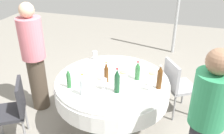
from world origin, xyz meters
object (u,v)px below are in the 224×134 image
at_px(plate_mid, 91,68).
at_px(chair_outer, 14,108).
at_px(dining_table, 112,89).
at_px(plate_rear, 123,73).
at_px(bottle_dark_green_right, 117,81).
at_px(wine_glass_right, 104,82).
at_px(bottle_brown_outer, 160,78).
at_px(bottle_clear_left, 83,85).
at_px(plate_inner, 152,74).
at_px(wine_glass_near, 150,84).
at_px(bottle_brown_east, 106,73).
at_px(chair_south, 177,84).
at_px(wine_glass_outer, 95,54).
at_px(bottle_green_near, 69,79).
at_px(plate_west, 123,62).
at_px(person_left, 34,57).
at_px(bottle_green_front, 138,71).
at_px(person_east, 205,123).

distance_m(plate_mid, chair_outer, 1.14).
bearing_deg(dining_table, chair_outer, -148.23).
xyz_separation_m(plate_mid, plate_rear, (0.48, -0.00, 0.00)).
distance_m(bottle_dark_green_right, plate_mid, 0.70).
bearing_deg(plate_mid, wine_glass_right, -51.86).
bearing_deg(bottle_brown_outer, bottle_clear_left, -153.47).
distance_m(dining_table, plate_inner, 0.59).
relative_size(bottle_brown_outer, wine_glass_near, 2.37).
height_order(bottle_dark_green_right, chair_outer, bottle_dark_green_right).
xyz_separation_m(bottle_clear_left, wine_glass_near, (0.74, 0.33, -0.04)).
height_order(bottle_brown_east, plate_inner, bottle_brown_east).
height_order(wine_glass_right, chair_south, wine_glass_right).
height_order(wine_glass_right, chair_outer, wine_glass_right).
xyz_separation_m(bottle_brown_east, plate_inner, (0.55, 0.35, -0.12)).
xyz_separation_m(chair_outer, chair_south, (1.91, 1.19, 0.00)).
relative_size(dining_table, bottle_dark_green_right, 4.72).
distance_m(bottle_clear_left, chair_outer, 0.96).
bearing_deg(wine_glass_outer, bottle_green_near, -91.76).
distance_m(plate_inner, plate_west, 0.54).
bearing_deg(bottle_brown_east, person_left, 173.26).
bearing_deg(bottle_green_front, wine_glass_right, -133.88).
bearing_deg(wine_glass_near, person_east, -41.99).
xyz_separation_m(bottle_green_near, plate_mid, (0.08, 0.54, -0.12)).
relative_size(wine_glass_outer, person_east, 0.09).
xyz_separation_m(person_left, person_east, (2.34, -0.74, -0.02)).
bearing_deg(chair_south, wine_glass_outer, -120.96).
bearing_deg(wine_glass_near, bottle_brown_outer, 42.27).
bearing_deg(bottle_clear_left, bottle_dark_green_right, 26.34).
height_order(bottle_green_front, plate_mid, bottle_green_front).
distance_m(wine_glass_right, wine_glass_outer, 0.85).
xyz_separation_m(wine_glass_outer, plate_inner, (0.92, -0.21, -0.09)).
height_order(plate_mid, plate_inner, plate_inner).
bearing_deg(dining_table, bottle_brown_east, -126.07).
bearing_deg(plate_rear, bottle_dark_green_right, -84.91).
height_order(plate_mid, plate_west, same).
bearing_deg(plate_west, wine_glass_outer, -174.93).
xyz_separation_m(person_east, chair_south, (-0.31, 1.20, -0.33)).
distance_m(bottle_clear_left, bottle_green_front, 0.77).
bearing_deg(plate_west, plate_rear, -75.64).
distance_m(person_left, chair_south, 2.11).
bearing_deg(wine_glass_right, bottle_brown_east, 99.32).
bearing_deg(bottle_green_near, plate_mid, 81.52).
distance_m(bottle_clear_left, plate_west, 1.02).
xyz_separation_m(plate_inner, chair_outer, (-1.57, -0.95, -0.23)).
bearing_deg(chair_outer, plate_rear, -85.83).
height_order(dining_table, wine_glass_right, wine_glass_right).
height_order(bottle_clear_left, wine_glass_outer, bottle_clear_left).
distance_m(bottle_brown_outer, wine_glass_right, 0.68).
distance_m(bottle_dark_green_right, plate_rear, 0.48).
relative_size(wine_glass_near, wine_glass_outer, 0.96).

